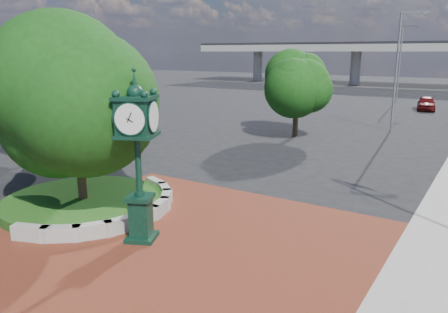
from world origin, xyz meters
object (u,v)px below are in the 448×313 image
street_lamp_far (402,58)px  street_lamp_near (400,63)px  parked_car (426,103)px  post_clock (138,151)px

street_lamp_far → street_lamp_near: bearing=-79.5°
street_lamp_near → street_lamp_far: bearing=100.5°
parked_car → street_lamp_near: 15.05m
post_clock → parked_car: 39.76m
parked_car → street_lamp_near: (-0.15, -14.40, 4.39)m
post_clock → parked_car: post_clock is taller
street_lamp_near → street_lamp_far: size_ratio=0.99×
post_clock → street_lamp_near: bearing=84.4°
street_lamp_far → parked_car: bearing=-57.6°
street_lamp_near → street_lamp_far: (-3.85, 20.71, 0.07)m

